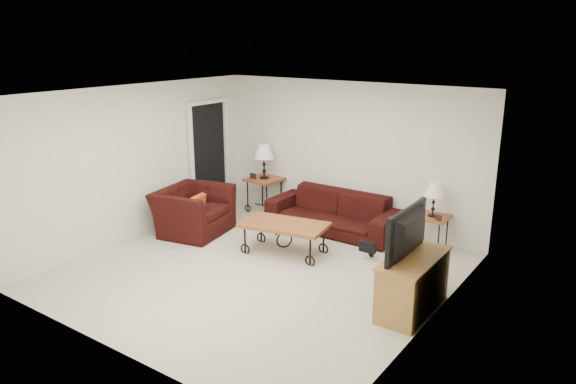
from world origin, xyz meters
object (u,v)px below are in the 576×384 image
object	(u,v)px
television	(415,233)
side_table_right	(431,232)
lamp_left	(264,161)
tv_stand	(413,284)
side_table_left	(264,195)
lamp_right	(434,199)
sofa	(333,212)
coffee_table	(284,238)
armchair	(193,211)
backpack	(372,241)

from	to	relation	value
television	side_table_right	bearing A→B (deg)	-165.72
side_table_right	television	size ratio (longest dim) A/B	0.52
lamp_left	tv_stand	xyz separation A→B (m)	(3.83, -2.06, -0.63)
side_table_left	lamp_right	xyz separation A→B (m)	(3.28, -0.00, 0.48)
lamp_left	side_table_right	bearing A→B (deg)	-0.00
sofa	coffee_table	bearing A→B (deg)	-94.89
side_table_left	television	world-z (taller)	television
lamp_right	coffee_table	xyz separation A→B (m)	(-1.78, -1.47, -0.56)
armchair	backpack	distance (m)	3.06
lamp_right	sofa	bearing A→B (deg)	-173.83
television	backpack	bearing A→B (deg)	-136.95
sofa	tv_stand	xyz separation A→B (m)	(2.21, -1.88, 0.01)
backpack	coffee_table	bearing A→B (deg)	-158.09
side_table_right	armchair	bearing A→B (deg)	-155.66
lamp_right	armchair	world-z (taller)	lamp_right
lamp_left	side_table_left	bearing A→B (deg)	0.00
sofa	lamp_right	xyz separation A→B (m)	(1.67, 0.18, 0.47)
lamp_left	coffee_table	world-z (taller)	lamp_left
lamp_right	television	size ratio (longest dim) A/B	0.52
side_table_right	armchair	world-z (taller)	armchair
armchair	television	size ratio (longest dim) A/B	1.14
armchair	tv_stand	xyz separation A→B (m)	(4.11, -0.45, -0.04)
side_table_left	tv_stand	distance (m)	4.34
sofa	lamp_left	bearing A→B (deg)	173.64
coffee_table	tv_stand	size ratio (longest dim) A/B	1.11
side_table_left	armchair	xyz separation A→B (m)	(-0.28, -1.61, 0.06)
sofa	tv_stand	world-z (taller)	tv_stand
sofa	television	xyz separation A→B (m)	(2.19, -1.88, 0.66)
armchair	coffee_table	bearing A→B (deg)	-96.55
side_table_right	backpack	bearing A→B (deg)	-125.06
side_table_left	side_table_right	xyz separation A→B (m)	(3.28, -0.00, -0.06)
side_table_left	television	size ratio (longest dim) A/B	0.62
coffee_table	side_table_left	bearing A→B (deg)	135.67
tv_stand	backpack	size ratio (longest dim) A/B	2.29
side_table_right	sofa	bearing A→B (deg)	-173.83
sofa	backpack	size ratio (longest dim) A/B	4.53
backpack	side_table_left	bearing A→B (deg)	156.58
coffee_table	backpack	distance (m)	1.33
lamp_right	coffee_table	bearing A→B (deg)	-140.36
television	lamp_left	bearing A→B (deg)	-118.41
tv_stand	backpack	bearing A→B (deg)	133.56
armchair	television	distance (m)	4.15
lamp_left	armchair	bearing A→B (deg)	-99.84
side_table_right	television	xyz separation A→B (m)	(0.52, -2.06, 0.73)
coffee_table	television	size ratio (longest dim) A/B	1.24
armchair	television	xyz separation A→B (m)	(4.08, -0.45, 0.61)
lamp_right	television	world-z (taller)	television
sofa	backpack	bearing A→B (deg)	-32.37
coffee_table	tv_stand	bearing A→B (deg)	-14.22
side_table_left	lamp_right	bearing A→B (deg)	-0.00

